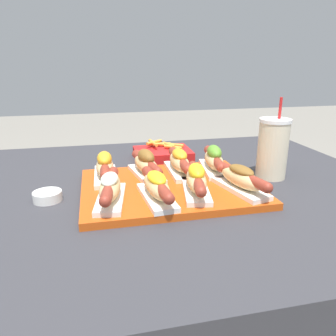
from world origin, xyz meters
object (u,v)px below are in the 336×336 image
object	(u,v)px
hot_dog_7	(214,160)
hot_dog_5	(146,164)
sauce_bowl	(47,196)
hot_dog_1	(157,186)
hot_dog_3	(241,178)
hot_dog_4	(105,167)
drink_cup	(273,148)
fries_basket	(163,154)
serving_tray	(170,188)
hot_dog_6	(179,162)
hot_dog_0	(110,188)
hot_dog_2	(196,180)

from	to	relation	value
hot_dog_7	hot_dog_5	bearing A→B (deg)	-179.65
hot_dog_7	sauce_bowl	world-z (taller)	hot_dog_7
hot_dog_1	hot_dog_3	distance (m)	0.22
hot_dog_3	hot_dog_4	xyz separation A→B (m)	(-0.33, 0.17, 0.00)
hot_dog_1	hot_dog_5	size ratio (longest dim) A/B	1.01
hot_dog_3	hot_dog_5	world-z (taller)	hot_dog_5
hot_dog_4	sauce_bowl	xyz separation A→B (m)	(-0.15, -0.08, -0.04)
hot_dog_1	drink_cup	distance (m)	0.39
drink_cup	fries_basket	size ratio (longest dim) A/B	1.22
hot_dog_3	hot_dog_4	world-z (taller)	hot_dog_4
serving_tray	hot_dog_7	distance (m)	0.18
hot_dog_6	drink_cup	distance (m)	0.28
hot_dog_0	hot_dog_1	world-z (taller)	same
hot_dog_5	drink_cup	bearing A→B (deg)	-6.20
sauce_bowl	hot_dog_1	bearing A→B (deg)	-19.66
hot_dog_0	hot_dog_4	xyz separation A→B (m)	(-0.01, 0.16, 0.00)
hot_dog_3	serving_tray	bearing A→B (deg)	153.91
hot_dog_6	fries_basket	distance (m)	0.22
hot_dog_6	fries_basket	world-z (taller)	hot_dog_6
hot_dog_4	sauce_bowl	bearing A→B (deg)	-150.38
drink_cup	fries_basket	world-z (taller)	drink_cup
fries_basket	hot_dog_0	bearing A→B (deg)	-118.60
hot_dog_7	drink_cup	distance (m)	0.17
drink_cup	hot_dog_2	bearing A→B (deg)	-157.50
hot_dog_7	drink_cup	bearing A→B (deg)	-14.05
hot_dog_1	hot_dog_4	size ratio (longest dim) A/B	1.00
hot_dog_5	drink_cup	world-z (taller)	drink_cup
hot_dog_4	fries_basket	xyz separation A→B (m)	(0.21, 0.21, -0.03)
serving_tray	fries_basket	bearing A→B (deg)	81.68
serving_tray	hot_dog_3	size ratio (longest dim) A/B	2.19
hot_dog_4	hot_dog_5	size ratio (longest dim) A/B	1.01
drink_cup	hot_dog_4	bearing A→B (deg)	174.54
hot_dog_4	hot_dog_5	bearing A→B (deg)	-3.09
hot_dog_7	drink_cup	size ratio (longest dim) A/B	0.90
hot_dog_0	drink_cup	distance (m)	0.49
hot_dog_0	hot_dog_7	distance (m)	0.35
hot_dog_1	drink_cup	bearing A→B (deg)	19.31
hot_dog_1	hot_dog_4	distance (m)	0.21
fries_basket	hot_dog_6	bearing A→B (deg)	-88.53
drink_cup	hot_dog_5	bearing A→B (deg)	173.80
hot_dog_2	hot_dog_6	size ratio (longest dim) A/B	0.98
hot_dog_3	hot_dog_4	size ratio (longest dim) A/B	0.98
hot_dog_3	fries_basket	size ratio (longest dim) A/B	1.08
hot_dog_7	sauce_bowl	size ratio (longest dim) A/B	3.03
hot_dog_1	sauce_bowl	bearing A→B (deg)	160.34
hot_dog_2	hot_dog_3	distance (m)	0.11
sauce_bowl	hot_dog_3	bearing A→B (deg)	-9.99
hot_dog_2	serving_tray	bearing A→B (deg)	126.16
hot_dog_0	hot_dog_5	world-z (taller)	hot_dog_5
serving_tray	hot_dog_5	xyz separation A→B (m)	(-0.05, 0.08, 0.04)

